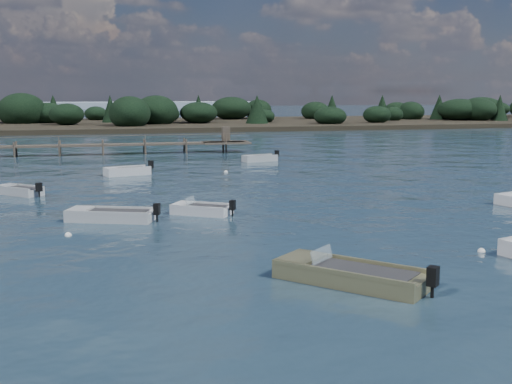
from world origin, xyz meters
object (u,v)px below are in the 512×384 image
object	(u,v)px
dinghy_near_olive	(350,278)
tender_far_white	(127,173)
tender_far_grey_b	(260,160)
tender_far_grey	(20,192)
dinghy_extra_a	(202,211)
dinghy_mid_grey	(111,217)

from	to	relation	value
dinghy_near_olive	tender_far_white	world-z (taller)	dinghy_near_olive
tender_far_grey_b	tender_far_grey	world-z (taller)	tender_far_grey_b
dinghy_extra_a	dinghy_near_olive	bearing A→B (deg)	-77.57
dinghy_near_olive	tender_far_white	bearing A→B (deg)	101.21
dinghy_near_olive	tender_far_white	xyz separation A→B (m)	(-6.11, 30.79, 0.01)
dinghy_extra_a	tender_far_grey_b	bearing A→B (deg)	69.05
dinghy_near_olive	tender_far_grey_b	distance (m)	38.44
tender_far_grey_b	tender_far_white	xyz separation A→B (m)	(-12.46, -7.12, 0.01)
dinghy_near_olive	tender_far_grey	distance (m)	26.25
tender_far_grey_b	tender_far_white	world-z (taller)	tender_far_white
dinghy_near_olive	tender_far_grey	size ratio (longest dim) A/B	1.61
dinghy_near_olive	dinghy_extra_a	xyz separation A→B (m)	(-2.98, 13.53, -0.03)
tender_far_grey_b	dinghy_mid_grey	world-z (taller)	tender_far_grey_b
tender_far_grey_b	tender_far_grey	bearing A→B (deg)	-142.08
dinghy_mid_grey	dinghy_extra_a	world-z (taller)	dinghy_mid_grey
tender_far_white	dinghy_mid_grey	world-z (taller)	tender_far_white
tender_far_white	dinghy_near_olive	bearing A→B (deg)	-78.79
tender_far_white	tender_far_grey_b	bearing A→B (deg)	29.76
dinghy_near_olive	tender_far_white	distance (m)	31.39
tender_far_white	dinghy_mid_grey	xyz separation A→B (m)	(-1.63, -17.88, -0.03)
dinghy_extra_a	tender_far_grey	size ratio (longest dim) A/B	1.07
tender_far_grey_b	tender_far_grey	xyz separation A→B (m)	(-19.54, -15.22, -0.01)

